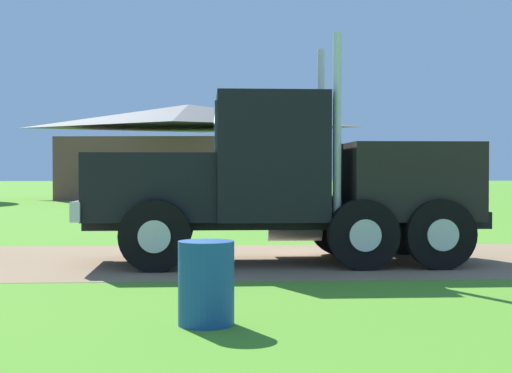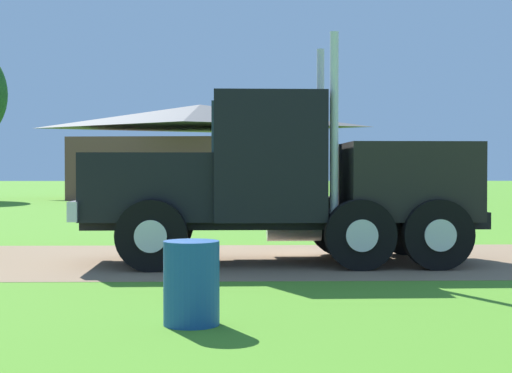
# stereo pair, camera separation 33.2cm
# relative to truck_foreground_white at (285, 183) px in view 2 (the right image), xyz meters

# --- Properties ---
(ground_plane) EXTENTS (200.00, 200.00, 0.00)m
(ground_plane) POSITION_rel_truck_foreground_white_xyz_m (-0.96, 0.36, -1.38)
(ground_plane) COLOR #4F8D25
(dirt_track) EXTENTS (120.00, 5.26, 0.01)m
(dirt_track) POSITION_rel_truck_foreground_white_xyz_m (-0.96, 0.36, -1.37)
(dirt_track) COLOR #8A6E50
(dirt_track) RESTS_ON ground_plane
(truck_foreground_white) EXTENTS (6.93, 2.64, 3.84)m
(truck_foreground_white) POSITION_rel_truck_foreground_white_xyz_m (0.00, 0.00, 0.00)
(truck_foreground_white) COLOR black
(truck_foreground_white) RESTS_ON ground_plane
(steel_barrel) EXTENTS (0.58, 0.58, 0.87)m
(steel_barrel) POSITION_rel_truck_foreground_white_xyz_m (-1.32, -5.31, -0.94)
(steel_barrel) COLOR #19478C
(steel_barrel) RESTS_ON ground_plane
(shed_building) EXTENTS (14.54, 9.34, 5.31)m
(shed_building) POSITION_rel_truck_foreground_white_xyz_m (-2.86, 29.87, 1.19)
(shed_building) COLOR brown
(shed_building) RESTS_ON ground_plane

